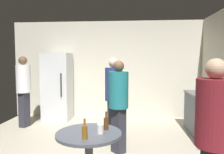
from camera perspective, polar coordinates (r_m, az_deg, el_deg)
wall_back at (r=6.12m, az=-1.41°, el=1.91°), size 5.32×0.06×2.70m
refrigerator at (r=6.01m, az=-14.16°, el=-2.56°), size 0.70×0.68×1.80m
kitchen_counter at (r=4.76m, az=24.93°, el=-10.13°), size 0.64×2.07×0.90m
kettle at (r=4.42m, az=25.68°, el=-4.37°), size 0.24×0.17×0.18m
wine_bottle_on_counter at (r=4.16m, az=27.12°, el=-4.28°), size 0.08×0.08×0.31m
beer_bottle_on_counter at (r=5.09m, az=23.23°, el=-3.06°), size 0.06×0.06×0.23m
foreground_table at (r=2.76m, az=-6.12°, el=-16.37°), size 0.80×0.80×0.73m
beer_bottle_amber at (r=2.50m, az=-7.21°, el=-14.07°), size 0.06×0.06×0.23m
beer_bottle_brown at (r=2.80m, az=-1.55°, el=-12.03°), size 0.06×0.06×0.23m
plastic_cup_white at (r=2.67m, az=-3.09°, el=-13.48°), size 0.08×0.08×0.11m
person_in_teal_shirt at (r=3.76m, az=1.74°, el=-5.93°), size 0.48×0.48×1.61m
person_in_white_shirt at (r=5.63m, az=-22.25°, el=-2.16°), size 0.42×0.42×1.71m
person_in_maroon_shirt at (r=2.29m, az=25.19°, el=-12.69°), size 0.47×0.47×1.63m
person_in_navy_shirt at (r=4.30m, az=0.42°, el=-4.15°), size 0.38×0.38×1.66m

